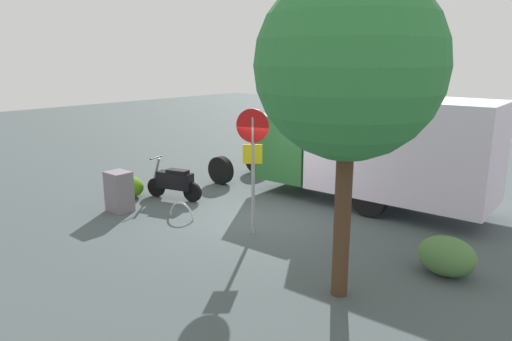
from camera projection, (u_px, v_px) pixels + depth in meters
ground_plane at (264, 217)px, 12.02m from camera, size 60.00×60.00×0.00m
box_truck_near at (369, 146)px, 12.71m from camera, size 8.43×2.66×2.99m
motorcycle at (175, 182)px, 13.39m from camera, size 1.76×0.76×1.20m
stop_sign at (253, 152)px, 10.43m from camera, size 0.71×0.33×2.92m
street_tree at (349, 67)px, 7.20m from camera, size 2.98×2.98×5.38m
utility_cabinet at (119, 191)px, 12.36m from camera, size 0.64×0.53×1.08m
bike_rack_hoop at (182, 218)px, 11.94m from camera, size 0.85×0.12×0.85m
shrub_near_sign at (130, 187)px, 13.67m from camera, size 0.90×0.74×0.62m
shrub_mid_verge at (447, 256)px, 8.77m from camera, size 1.08×0.88×0.74m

